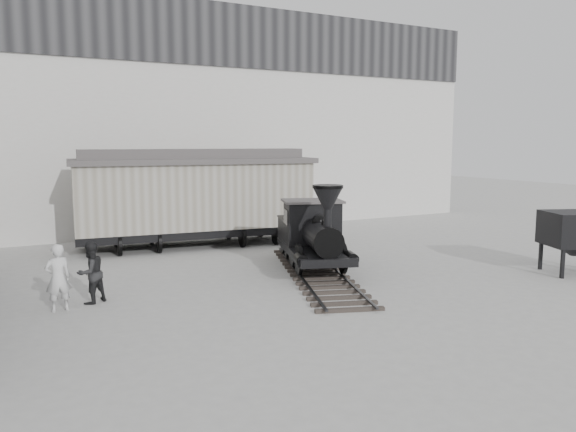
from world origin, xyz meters
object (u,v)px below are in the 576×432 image
boxcar (195,195)px  visitor_a (58,278)px  locomotive (314,239)px  coal_hopper (575,233)px  visitor_b (91,273)px

boxcar → visitor_a: boxcar is taller
locomotive → boxcar: bearing=126.5°
visitor_a → coal_hopper: coal_hopper is taller
visitor_a → coal_hopper: size_ratio=0.75×
boxcar → visitor_b: bearing=-121.3°
visitor_a → visitor_b: bearing=-164.5°
locomotive → visitor_b: bearing=-157.2°
locomotive → boxcar: (-2.00, 6.44, 1.03)m
locomotive → coal_hopper: (7.53, -4.42, 0.24)m
boxcar → coal_hopper: 14.47m
locomotive → visitor_b: size_ratio=5.09×
boxcar → visitor_b: size_ratio=6.03×
boxcar → coal_hopper: size_ratio=4.35×
locomotive → visitor_b: locomotive is taller
visitor_b → coal_hopper: 15.42m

